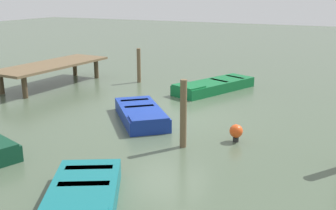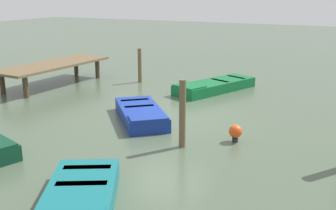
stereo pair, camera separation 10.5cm
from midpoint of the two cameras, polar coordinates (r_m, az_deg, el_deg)
ground_plane at (r=13.19m, az=-0.23°, el=-1.46°), size 80.00×80.00×0.00m
dock_segment at (r=17.98m, az=-16.25°, el=5.31°), size 5.40×2.18×0.95m
rowboat_teal at (r=7.83m, az=-12.41°, el=-12.72°), size 2.95×2.39×0.46m
rowboat_blue at (r=12.65m, az=-4.09°, el=-1.24°), size 2.97×2.82×0.46m
rowboat_green at (r=16.49m, az=6.29°, el=2.72°), size 3.91×2.52×0.46m
mooring_piling_far_right at (r=17.96m, az=-4.32°, el=5.60°), size 0.17×0.17×1.51m
mooring_piling_near_right at (r=10.28m, az=1.89°, el=-1.27°), size 0.17×0.17×1.79m
marker_buoy at (r=10.97m, az=9.34°, el=-3.72°), size 0.36×0.36×0.48m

